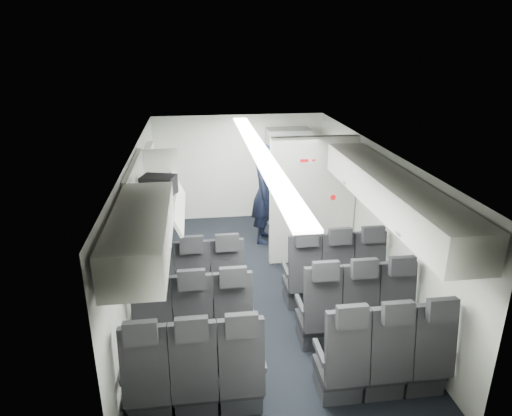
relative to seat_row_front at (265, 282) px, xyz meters
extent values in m
cube|color=black|center=(0.00, 0.53, -0.41)|extent=(3.40, 6.00, 0.01)
cube|color=silver|center=(0.00, 0.53, 1.75)|extent=(3.40, 6.00, 0.01)
cube|color=silver|center=(0.00, 3.53, 0.67)|extent=(3.40, 0.01, 2.15)
cube|color=silver|center=(0.00, -2.47, 0.67)|extent=(3.40, 0.01, 2.15)
cube|color=silver|center=(-1.70, 0.53, 0.67)|extent=(0.01, 6.00, 2.15)
cube|color=silver|center=(1.70, 0.53, 0.67)|extent=(0.01, 6.00, 2.15)
cube|color=white|center=(0.00, 0.53, 1.71)|extent=(0.25, 5.52, 0.03)
cube|color=#262529|center=(-1.42, 0.08, -0.13)|extent=(0.44, 0.46, 0.12)
cube|color=#2D2D33|center=(-1.42, 0.08, -0.29)|extent=(0.42, 0.42, 0.22)
cube|color=#262529|center=(-1.42, -0.14, 0.32)|extent=(0.44, 0.20, 0.80)
cube|color=#262529|center=(-1.42, -0.19, 0.72)|extent=(0.30, 0.12, 0.23)
cube|color=#2D2D33|center=(-1.64, 0.05, 0.15)|extent=(0.05, 0.40, 0.06)
cube|color=#2D2D33|center=(-1.20, 0.05, 0.15)|extent=(0.05, 0.40, 0.06)
cube|color=#262529|center=(-0.97, 0.08, -0.13)|extent=(0.44, 0.46, 0.12)
cube|color=#2D2D33|center=(-0.97, 0.08, -0.29)|extent=(0.42, 0.42, 0.22)
cube|color=#262529|center=(-0.97, -0.14, 0.32)|extent=(0.44, 0.20, 0.80)
cube|color=#262529|center=(-0.97, -0.19, 0.72)|extent=(0.30, 0.12, 0.23)
cube|color=#2D2D33|center=(-1.19, 0.05, 0.15)|extent=(0.05, 0.40, 0.06)
cube|color=#2D2D33|center=(-0.75, 0.05, 0.15)|extent=(0.05, 0.40, 0.06)
cube|color=#262529|center=(-0.52, 0.08, -0.13)|extent=(0.44, 0.46, 0.12)
cube|color=#2D2D33|center=(-0.52, 0.08, -0.29)|extent=(0.42, 0.42, 0.22)
cube|color=#262529|center=(-0.52, -0.14, 0.32)|extent=(0.44, 0.20, 0.80)
cube|color=#262529|center=(-0.52, -0.19, 0.72)|extent=(0.30, 0.12, 0.23)
cube|color=#2D2D33|center=(-0.74, 0.05, 0.15)|extent=(0.05, 0.40, 0.06)
cube|color=#2D2D33|center=(-0.30, 0.05, 0.15)|extent=(0.05, 0.40, 0.06)
cube|color=#262529|center=(0.52, 0.08, -0.13)|extent=(0.44, 0.46, 0.12)
cube|color=#2D2D33|center=(0.52, 0.08, -0.29)|extent=(0.42, 0.42, 0.22)
cube|color=#262529|center=(0.52, -0.14, 0.32)|extent=(0.44, 0.20, 0.80)
cube|color=#262529|center=(0.52, -0.19, 0.72)|extent=(0.30, 0.12, 0.23)
cube|color=#2D2D33|center=(0.30, 0.05, 0.15)|extent=(0.05, 0.40, 0.06)
cube|color=#2D2D33|center=(0.74, 0.05, 0.15)|extent=(0.05, 0.40, 0.06)
cube|color=#262529|center=(0.97, 0.08, -0.13)|extent=(0.44, 0.46, 0.12)
cube|color=#2D2D33|center=(0.97, 0.08, -0.29)|extent=(0.42, 0.42, 0.22)
cube|color=#262529|center=(0.97, -0.14, 0.32)|extent=(0.44, 0.20, 0.80)
cube|color=#262529|center=(0.97, -0.19, 0.72)|extent=(0.30, 0.12, 0.23)
cube|color=#2D2D33|center=(0.75, 0.05, 0.15)|extent=(0.05, 0.40, 0.06)
cube|color=#2D2D33|center=(1.19, 0.05, 0.15)|extent=(0.05, 0.40, 0.06)
cube|color=#262529|center=(1.42, 0.08, -0.13)|extent=(0.44, 0.46, 0.12)
cube|color=#2D2D33|center=(1.42, 0.08, -0.29)|extent=(0.42, 0.42, 0.22)
cube|color=#262529|center=(1.42, -0.14, 0.32)|extent=(0.44, 0.20, 0.80)
cube|color=#262529|center=(1.42, -0.19, 0.72)|extent=(0.30, 0.12, 0.23)
cube|color=#2D2D33|center=(1.20, 0.05, 0.15)|extent=(0.05, 0.40, 0.06)
cube|color=#2D2D33|center=(1.64, 0.05, 0.15)|extent=(0.05, 0.40, 0.06)
cube|color=#262529|center=(-1.42, -0.82, -0.13)|extent=(0.44, 0.46, 0.12)
cube|color=#2D2D33|center=(-1.42, -0.82, -0.29)|extent=(0.42, 0.42, 0.22)
cube|color=#262529|center=(-1.42, -1.04, 0.32)|extent=(0.44, 0.20, 0.80)
cube|color=#262529|center=(-1.42, -1.09, 0.72)|extent=(0.30, 0.12, 0.23)
cube|color=#2D2D33|center=(-1.64, -0.85, 0.15)|extent=(0.05, 0.40, 0.06)
cube|color=#2D2D33|center=(-1.20, -0.85, 0.15)|extent=(0.05, 0.40, 0.06)
cube|color=#262529|center=(-0.97, -0.82, -0.13)|extent=(0.44, 0.46, 0.12)
cube|color=#2D2D33|center=(-0.97, -0.82, -0.29)|extent=(0.42, 0.42, 0.22)
cube|color=#262529|center=(-0.97, -1.04, 0.32)|extent=(0.44, 0.20, 0.80)
cube|color=#262529|center=(-0.97, -1.09, 0.72)|extent=(0.30, 0.12, 0.23)
cube|color=#2D2D33|center=(-1.19, -0.85, 0.15)|extent=(0.05, 0.40, 0.06)
cube|color=#2D2D33|center=(-0.75, -0.85, 0.15)|extent=(0.05, 0.40, 0.06)
cube|color=#262529|center=(-0.52, -0.82, -0.13)|extent=(0.44, 0.46, 0.12)
cube|color=#2D2D33|center=(-0.52, -0.82, -0.29)|extent=(0.42, 0.42, 0.22)
cube|color=#262529|center=(-0.52, -1.04, 0.32)|extent=(0.44, 0.20, 0.80)
cube|color=#262529|center=(-0.52, -1.09, 0.72)|extent=(0.30, 0.12, 0.23)
cube|color=#2D2D33|center=(-0.74, -0.85, 0.15)|extent=(0.05, 0.40, 0.06)
cube|color=#2D2D33|center=(-0.30, -0.85, 0.15)|extent=(0.05, 0.40, 0.06)
cube|color=#262529|center=(0.52, -0.82, -0.13)|extent=(0.44, 0.46, 0.12)
cube|color=#2D2D33|center=(0.52, -0.82, -0.29)|extent=(0.42, 0.42, 0.22)
cube|color=#262529|center=(0.52, -1.04, 0.32)|extent=(0.44, 0.20, 0.80)
cube|color=#262529|center=(0.52, -1.09, 0.72)|extent=(0.30, 0.12, 0.23)
cube|color=#2D2D33|center=(0.30, -0.85, 0.15)|extent=(0.05, 0.40, 0.06)
cube|color=#2D2D33|center=(0.74, -0.85, 0.15)|extent=(0.05, 0.40, 0.06)
cube|color=#262529|center=(0.97, -0.82, -0.13)|extent=(0.44, 0.46, 0.12)
cube|color=#2D2D33|center=(0.97, -0.82, -0.29)|extent=(0.42, 0.42, 0.22)
cube|color=#262529|center=(0.97, -1.04, 0.32)|extent=(0.44, 0.20, 0.80)
cube|color=#262529|center=(0.97, -1.09, 0.72)|extent=(0.30, 0.12, 0.23)
cube|color=#2D2D33|center=(0.75, -0.85, 0.15)|extent=(0.05, 0.40, 0.06)
cube|color=#2D2D33|center=(1.19, -0.85, 0.15)|extent=(0.05, 0.40, 0.06)
cube|color=#262529|center=(1.42, -0.82, -0.13)|extent=(0.44, 0.46, 0.12)
cube|color=#2D2D33|center=(1.42, -0.82, -0.29)|extent=(0.42, 0.42, 0.22)
cube|color=#262529|center=(1.42, -1.04, 0.32)|extent=(0.44, 0.20, 0.80)
cube|color=#262529|center=(1.42, -1.09, 0.72)|extent=(0.30, 0.12, 0.23)
cube|color=#2D2D33|center=(1.20, -0.85, 0.15)|extent=(0.05, 0.40, 0.06)
cube|color=#2D2D33|center=(1.64, -0.85, 0.15)|extent=(0.05, 0.40, 0.06)
cube|color=#262529|center=(-1.42, -1.72, -0.13)|extent=(0.44, 0.46, 0.12)
cube|color=#2D2D33|center=(-1.42, -1.72, -0.29)|extent=(0.42, 0.42, 0.22)
cube|color=#262529|center=(-1.42, -1.94, 0.32)|extent=(0.44, 0.20, 0.80)
cube|color=#262529|center=(-1.42, -1.99, 0.72)|extent=(0.30, 0.12, 0.23)
cube|color=#2D2D33|center=(-1.64, -1.75, 0.15)|extent=(0.05, 0.40, 0.06)
cube|color=#2D2D33|center=(-1.20, -1.75, 0.15)|extent=(0.05, 0.40, 0.06)
cube|color=#262529|center=(-0.97, -1.72, -0.13)|extent=(0.44, 0.46, 0.12)
cube|color=#2D2D33|center=(-0.97, -1.72, -0.29)|extent=(0.42, 0.42, 0.22)
cube|color=#262529|center=(-0.97, -1.94, 0.32)|extent=(0.44, 0.20, 0.80)
cube|color=#262529|center=(-0.97, -1.99, 0.72)|extent=(0.30, 0.12, 0.23)
cube|color=#2D2D33|center=(-1.19, -1.75, 0.15)|extent=(0.05, 0.40, 0.06)
cube|color=#2D2D33|center=(-0.75, -1.75, 0.15)|extent=(0.05, 0.40, 0.06)
cube|color=#262529|center=(-0.52, -1.72, -0.13)|extent=(0.44, 0.46, 0.12)
cube|color=#2D2D33|center=(-0.52, -1.72, -0.29)|extent=(0.42, 0.42, 0.22)
cube|color=#262529|center=(-0.52, -1.94, 0.32)|extent=(0.44, 0.20, 0.80)
cube|color=#262529|center=(-0.52, -1.99, 0.72)|extent=(0.30, 0.12, 0.23)
cube|color=#2D2D33|center=(-0.74, -1.75, 0.15)|extent=(0.05, 0.40, 0.06)
cube|color=#2D2D33|center=(-0.30, -1.75, 0.15)|extent=(0.05, 0.40, 0.06)
cube|color=#262529|center=(0.52, -1.72, -0.13)|extent=(0.44, 0.46, 0.12)
cube|color=#2D2D33|center=(0.52, -1.72, -0.29)|extent=(0.42, 0.42, 0.22)
cube|color=#262529|center=(0.52, -1.94, 0.32)|extent=(0.44, 0.20, 0.80)
cube|color=#262529|center=(0.52, -1.99, 0.72)|extent=(0.30, 0.12, 0.23)
cube|color=#2D2D33|center=(0.30, -1.75, 0.15)|extent=(0.05, 0.40, 0.06)
cube|color=#2D2D33|center=(0.74, -1.75, 0.15)|extent=(0.05, 0.40, 0.06)
cube|color=#262529|center=(0.97, -1.72, -0.13)|extent=(0.44, 0.46, 0.12)
cube|color=#2D2D33|center=(0.97, -1.72, -0.29)|extent=(0.42, 0.42, 0.22)
cube|color=#262529|center=(0.97, -1.94, 0.32)|extent=(0.44, 0.20, 0.80)
cube|color=#262529|center=(0.97, -1.99, 0.72)|extent=(0.30, 0.12, 0.23)
cube|color=#2D2D33|center=(0.75, -1.75, 0.15)|extent=(0.05, 0.40, 0.06)
cube|color=#2D2D33|center=(1.19, -1.75, 0.15)|extent=(0.05, 0.40, 0.06)
cube|color=#262529|center=(1.42, -1.72, -0.13)|extent=(0.44, 0.46, 0.12)
cube|color=#2D2D33|center=(1.42, -1.72, -0.29)|extent=(0.42, 0.42, 0.22)
cube|color=#262529|center=(1.42, -1.94, 0.32)|extent=(0.44, 0.20, 0.80)
cube|color=#262529|center=(1.42, -1.99, 0.72)|extent=(0.30, 0.12, 0.23)
cube|color=#2D2D33|center=(1.20, -1.75, 0.15)|extent=(0.05, 0.40, 0.06)
cube|color=#2D2D33|center=(1.64, -1.75, 0.15)|extent=(0.05, 0.40, 0.06)
cube|color=white|center=(-1.40, -1.47, 1.46)|extent=(0.52, 1.80, 0.40)
cylinder|color=slate|center=(-1.15, -1.47, 1.30)|extent=(0.04, 0.10, 0.04)
cube|color=#9E9E93|center=(-1.40, 0.28, 1.26)|extent=(0.52, 1.70, 0.04)
cube|color=white|center=(-1.66, 0.28, 1.46)|extent=(0.06, 1.70, 0.44)
cube|color=white|center=(-1.40, -0.55, 1.46)|extent=(0.52, 0.04, 0.40)
cube|color=white|center=(-1.40, 1.11, 1.46)|extent=(0.52, 0.04, 0.40)
cube|color=white|center=(-1.15, 0.28, 1.15)|extent=(0.21, 1.61, 0.38)
cube|color=white|center=(1.40, -1.47, 1.46)|extent=(0.52, 1.80, 0.40)
cylinder|color=slate|center=(1.15, -1.47, 1.30)|extent=(0.04, 0.10, 0.04)
cube|color=white|center=(1.40, 0.28, 1.46)|extent=(0.52, 1.70, 0.40)
cylinder|color=slate|center=(1.15, 0.28, 1.30)|extent=(0.04, 0.10, 0.04)
cube|color=silver|center=(0.98, 1.33, 0.67)|extent=(1.40, 0.12, 2.13)
cube|color=white|center=(0.85, 1.26, 1.38)|extent=(0.24, 0.01, 0.10)
cube|color=red|center=(0.80, 1.25, 1.38)|extent=(0.13, 0.01, 0.04)
cube|color=red|center=(0.95, 1.25, 1.38)|extent=(0.05, 0.01, 0.03)
cylinder|color=white|center=(1.30, 1.26, 0.75)|extent=(0.11, 0.01, 0.11)
cylinder|color=red|center=(1.30, 1.26, 0.75)|extent=(0.09, 0.01, 0.09)
cube|color=#939399|center=(0.95, 3.25, 0.55)|extent=(0.85, 0.50, 1.90)
cube|color=#3F3F42|center=(0.95, 2.99, 0.10)|extent=(0.80, 0.01, 0.02)
cube|color=#3F3F42|center=(0.95, 2.99, 0.60)|extent=(0.80, 0.01, 0.02)
cube|color=#3F3F42|center=(0.95, 2.99, 1.10)|extent=(0.80, 0.01, 0.02)
cube|color=silver|center=(-1.64, 2.08, 0.55)|extent=(0.10, 0.92, 1.86)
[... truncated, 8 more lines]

